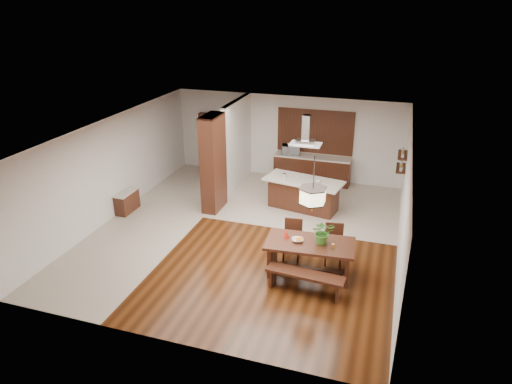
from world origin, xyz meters
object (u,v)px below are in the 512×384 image
(dining_bench, at_px, (305,282))
(foliage_plant, at_px, (323,232))
(pendant_lantern, at_px, (313,185))
(microwave, at_px, (291,150))
(hallway_console, at_px, (127,202))
(range_hood, at_px, (306,130))
(dining_chair_left, at_px, (292,240))
(dining_table, at_px, (310,251))
(island_cup, at_px, (318,181))
(kitchen_island, at_px, (303,194))
(fruit_bowl, at_px, (297,240))
(dining_chair_right, at_px, (334,245))

(dining_bench, height_order, foliage_plant, foliage_plant)
(pendant_lantern, distance_m, microwave, 6.06)
(hallway_console, relative_size, range_hood, 0.98)
(dining_chair_left, bearing_deg, dining_table, -52.49)
(hallway_console, bearing_deg, pendant_lantern, -15.88)
(microwave, bearing_deg, dining_bench, -91.46)
(dining_chair_left, bearing_deg, pendant_lantern, -52.49)
(foliage_plant, bearing_deg, island_cup, 102.18)
(pendant_lantern, xyz_separation_m, kitchen_island, (-0.88, 3.45, -1.75))
(dining_table, bearing_deg, hallway_console, 164.12)
(range_hood, xyz_separation_m, island_cup, (0.44, -0.10, -1.46))
(dining_bench, xyz_separation_m, microwave, (-1.89, 6.38, 0.87))
(dining_chair_left, distance_m, fruit_bowl, 0.76)
(fruit_bowl, bearing_deg, microwave, 105.18)
(dining_table, bearing_deg, dining_chair_left, 133.53)
(foliage_plant, relative_size, range_hood, 0.62)
(dining_table, relative_size, island_cup, 17.91)
(dining_chair_left, distance_m, foliage_plant, 1.14)
(hallway_console, relative_size, pendant_lantern, 0.67)
(dining_table, distance_m, kitchen_island, 3.56)
(dining_bench, bearing_deg, dining_chair_right, 73.68)
(dining_chair_right, relative_size, pendant_lantern, 0.75)
(dining_bench, height_order, microwave, microwave)
(kitchen_island, relative_size, range_hood, 2.73)
(dining_bench, bearing_deg, dining_table, 94.24)
(hallway_console, distance_m, foliage_plant, 6.39)
(dining_bench, height_order, range_hood, range_hood)
(pendant_lantern, relative_size, fruit_bowl, 5.03)
(dining_bench, relative_size, foliage_plant, 3.06)
(dining_table, xyz_separation_m, kitchen_island, (-0.88, 3.45, -0.12))
(dining_chair_left, xyz_separation_m, foliage_plant, (0.81, -0.52, 0.62))
(dining_table, bearing_deg, microwave, 107.93)
(pendant_lantern, relative_size, range_hood, 1.46)
(dining_chair_right, relative_size, microwave, 1.69)
(kitchen_island, relative_size, island_cup, 21.26)
(dining_chair_right, relative_size, island_cup, 8.52)
(hallway_console, height_order, dining_table, dining_table)
(dining_chair_right, bearing_deg, island_cup, 99.50)
(foliage_plant, distance_m, fruit_bowl, 0.61)
(dining_chair_left, bearing_deg, hallway_console, 162.36)
(dining_table, bearing_deg, dining_chair_right, 54.95)
(microwave, bearing_deg, dining_chair_right, -83.40)
(pendant_lantern, height_order, kitchen_island, pendant_lantern)
(hallway_console, bearing_deg, island_cup, 17.26)
(microwave, bearing_deg, hallway_console, -153.21)
(range_hood, bearing_deg, pendant_lantern, -75.62)
(dining_chair_left, bearing_deg, foliage_plant, -38.74)
(kitchen_island, height_order, range_hood, range_hood)
(island_cup, bearing_deg, dining_chair_right, -71.55)
(hallway_console, relative_size, foliage_plant, 1.57)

